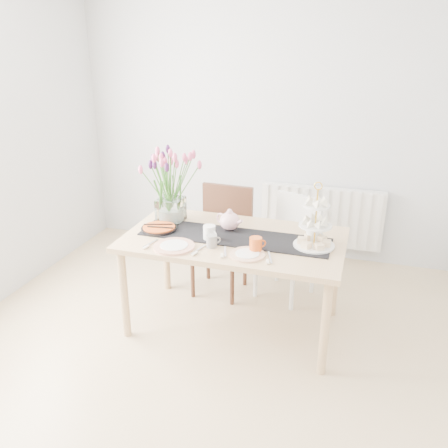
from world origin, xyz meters
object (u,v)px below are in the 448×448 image
(dining_table, at_px, (234,247))
(cake_stand, at_px, (315,231))
(chair_white, at_px, (291,239))
(plate_left, at_px, (174,246))
(cream_jug, at_px, (313,235))
(tart_tin, at_px, (159,228))
(chair_brown, at_px, (223,231))
(mug_white, at_px, (209,233))
(tulip_vase, at_px, (169,174))
(mug_orange, at_px, (256,245))
(plate_right, at_px, (247,254))
(radiator, at_px, (321,216))
(teapot, at_px, (230,221))
(mug_grey, at_px, (212,241))

(dining_table, xyz_separation_m, cake_stand, (0.58, 0.00, 0.20))
(dining_table, xyz_separation_m, chair_white, (0.32, 0.66, -0.17))
(dining_table, xyz_separation_m, plate_left, (-0.35, -0.29, 0.08))
(cream_jug, height_order, tart_tin, cream_jug)
(chair_brown, distance_m, plate_left, 0.89)
(chair_brown, relative_size, mug_white, 8.66)
(chair_white, bearing_deg, chair_brown, -150.63)
(chair_brown, relative_size, tulip_vase, 1.32)
(chair_brown, distance_m, mug_white, 0.72)
(mug_orange, relative_size, plate_right, 0.42)
(dining_table, distance_m, cream_jug, 0.58)
(radiator, distance_m, chair_white, 0.80)
(cream_jug, height_order, mug_white, mug_white)
(dining_table, xyz_separation_m, mug_white, (-0.16, -0.09, 0.13))
(cream_jug, bearing_deg, dining_table, -166.32)
(plate_left, bearing_deg, teapot, 55.41)
(cream_jug, distance_m, tart_tin, 1.15)
(mug_white, bearing_deg, cake_stand, 37.48)
(plate_left, distance_m, plate_right, 0.52)
(radiator, bearing_deg, tart_tin, -125.96)
(cream_jug, bearing_deg, plate_left, -152.89)
(chair_white, relative_size, plate_left, 2.99)
(mug_grey, bearing_deg, teapot, 42.22)
(tulip_vase, xyz_separation_m, plate_left, (0.22, -0.45, -0.38))
(radiator, xyz_separation_m, dining_table, (-0.49, -1.44, 0.22))
(chair_white, bearing_deg, teapot, -105.31)
(mug_white, bearing_deg, tart_tin, -156.46)
(chair_white, relative_size, tart_tin, 3.20)
(cream_jug, xyz_separation_m, mug_grey, (-0.66, -0.31, -0.00))
(radiator, distance_m, mug_orange, 1.69)
(cream_jug, relative_size, plate_right, 0.38)
(teapot, bearing_deg, plate_right, -34.33)
(tulip_vase, distance_m, plate_right, 0.93)
(mug_grey, relative_size, plate_right, 0.37)
(radiator, xyz_separation_m, cream_jug, (0.07, -1.34, 0.35))
(tulip_vase, height_order, plate_left, tulip_vase)
(cake_stand, bearing_deg, chair_white, 111.58)
(cake_stand, distance_m, plate_right, 0.50)
(chair_white, relative_size, mug_white, 8.15)
(dining_table, xyz_separation_m, teapot, (-0.07, 0.11, 0.15))
(mug_white, bearing_deg, dining_table, 60.13)
(tulip_vase, bearing_deg, radiator, 50.30)
(cake_stand, xyz_separation_m, cream_jug, (-0.02, 0.10, -0.07))
(chair_white, bearing_deg, plate_right, -78.98)
(cake_stand, bearing_deg, tart_tin, -177.79)
(cake_stand, bearing_deg, teapot, 170.17)
(mug_orange, height_order, plate_right, mug_orange)
(tart_tin, bearing_deg, chair_brown, 62.48)
(cake_stand, height_order, mug_grey, cake_stand)
(tart_tin, xyz_separation_m, plate_left, (0.23, -0.25, -0.01))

